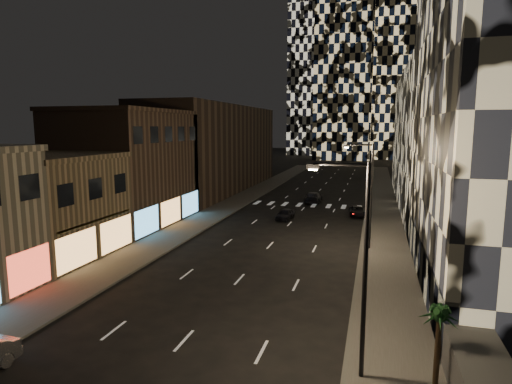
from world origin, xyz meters
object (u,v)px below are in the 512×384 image
Objects in this scene: car_dark_oncoming at (313,197)px; streetlight_far at (368,189)px; palm_tree at (439,320)px; streetlight_near at (360,256)px; car_dark_midlane at (285,214)px; car_dark_rightlane at (357,211)px.

streetlight_far is at bearing 108.41° from car_dark_oncoming.
palm_tree is at bearing 103.64° from car_dark_oncoming.
car_dark_oncoming is 1.50× the size of palm_tree.
car_dark_midlane is at bearing 107.14° from streetlight_near.
car_dark_midlane is at bearing 112.45° from palm_tree.
car_dark_midlane is 0.93× the size of car_dark_rightlane.
car_dark_oncoming is at bearing 89.40° from car_dark_midlane.
car_dark_midlane is 1.07× the size of palm_tree.
palm_tree is (12.40, -30.01, 2.37)m from car_dark_midlane.
car_dark_rightlane is 1.15× the size of palm_tree.
streetlight_near is at bearing -66.27° from car_dark_midlane.
car_dark_rightlane is (-1.37, 14.46, -4.80)m from streetlight_far.
car_dark_oncoming is at bearing 123.72° from car_dark_rightlane.
streetlight_near is 43.10m from car_dark_oncoming.
car_dark_midlane is 9.06m from car_dark_rightlane.
palm_tree is (3.15, -0.01, -2.35)m from streetlight_near.
streetlight_near is 2.26× the size of car_dark_rightlane.
streetlight_near is at bearing -93.58° from car_dark_rightlane.
car_dark_oncoming reaches higher than car_dark_rightlane.
streetlight_near is 3.93m from palm_tree.
streetlight_near is at bearing 179.83° from palm_tree.
streetlight_near reaches higher than car_dark_oncoming.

